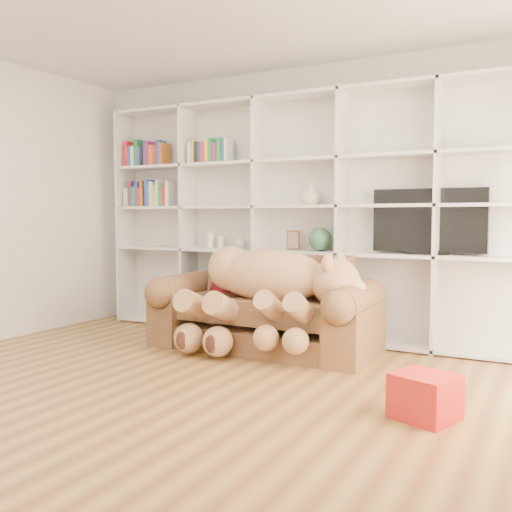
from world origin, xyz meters
The scene contains 14 objects.
floor centered at (0.00, 0.00, 0.00)m, with size 5.00×5.00×0.00m, color brown.
wall_back centered at (0.00, 2.50, 1.35)m, with size 5.00×0.02×2.70m, color white.
bookshelf centered at (-0.24, 2.36, 1.31)m, with size 4.43×0.35×2.40m.
sofa centered at (-0.07, 1.71, 0.32)m, with size 2.01×0.87×0.85m.
teddy_bear centered at (0.03, 1.54, 0.60)m, with size 1.57×0.84×0.91m.
throw_pillow centered at (-0.55, 1.85, 0.60)m, with size 0.34×0.11×0.34m, color maroon.
gift_box centered at (1.59, 0.55, 0.13)m, with size 0.34×0.31×0.27m, color red.
tv centered at (1.24, 2.35, 1.15)m, with size 0.99×0.18×0.59m.
picture_frame centered at (-0.06, 2.30, 0.97)m, with size 0.15×0.03×0.19m, color brown.
green_vase centered at (0.22, 2.30, 0.98)m, with size 0.23×0.23×0.23m, color #2C5539.
figurine_tall centered at (-1.04, 2.30, 0.95)m, with size 0.08×0.08×0.16m, color silver.
figurine_short centered at (-0.91, 2.30, 0.93)m, with size 0.07×0.07×0.13m, color silver.
snow_globe centered at (-0.67, 2.30, 0.93)m, with size 0.11×0.11×0.11m, color silver.
shelf_vase centered at (0.12, 2.30, 1.42)m, with size 0.20×0.20×0.21m, color silver.
Camera 1 is at (2.27, -2.85, 1.20)m, focal length 40.00 mm.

